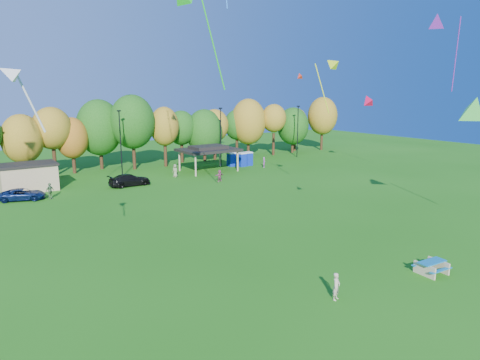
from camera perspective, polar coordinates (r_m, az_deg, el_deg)
ground at (r=26.77m, az=10.09°, el=-14.02°), size 160.00×160.00×0.00m
tree_line at (r=64.85m, az=-19.81°, el=6.06°), size 93.57×10.55×11.15m
lamp_posts at (r=60.54m, az=-15.64°, el=4.99°), size 64.50×0.25×9.09m
utility_building at (r=56.40m, az=-26.39°, el=0.38°), size 6.30×4.30×3.25m
pavilion at (r=62.92m, az=-4.24°, el=4.10°), size 8.20×6.20×3.77m
porta_potties at (r=67.37m, az=0.07°, el=2.81°), size 3.75×2.19×2.18m
picnic_table at (r=30.71m, az=24.18°, el=-10.45°), size 2.06×1.74×0.84m
kite_flyer at (r=25.35m, az=12.72°, el=-13.67°), size 0.68×0.57×1.59m
car_c at (r=51.83m, az=-27.00°, el=-1.73°), size 5.01×3.46×1.27m
car_d at (r=54.88m, az=-14.50°, el=-0.00°), size 5.18×2.20×1.49m
far_person_1 at (r=55.83m, az=-2.74°, el=0.58°), size 1.47×0.67×1.53m
far_person_3 at (r=59.33m, az=-8.65°, el=1.24°), size 0.77×0.98×1.77m
far_person_4 at (r=51.07m, az=-24.02°, el=-1.35°), size 1.12×0.92×1.78m
far_person_5 at (r=66.28m, az=3.24°, el=2.37°), size 0.67×0.68×1.58m
kite_1 at (r=41.75m, az=12.02°, el=14.87°), size 1.55×3.24×5.41m
kite_3 at (r=40.28m, az=28.68°, el=8.51°), size 4.15×4.40×7.96m
kite_7 at (r=31.45m, az=16.70°, el=10.22°), size 1.12×1.31×1.10m
kite_12 at (r=58.33m, az=7.99°, el=13.65°), size 1.15×1.35×1.15m
kite_13 at (r=22.54m, az=-28.46°, el=12.28°), size 2.08×1.14×3.36m
kite_14 at (r=52.31m, az=24.81°, el=18.74°), size 4.67×3.52×8.55m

